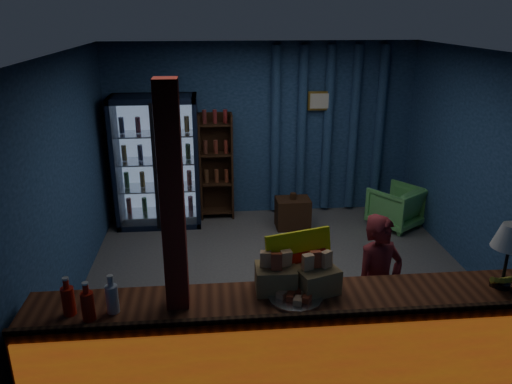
% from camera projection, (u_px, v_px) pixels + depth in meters
% --- Properties ---
extents(ground, '(4.60, 4.60, 0.00)m').
position_uv_depth(ground, '(281.00, 280.00, 5.89)').
color(ground, '#515154').
rests_on(ground, ground).
extents(room_walls, '(4.60, 4.60, 4.60)m').
position_uv_depth(room_walls, '(283.00, 152.00, 5.35)').
color(room_walls, navy).
rests_on(room_walls, ground).
extents(counter, '(4.40, 0.57, 0.99)m').
position_uv_depth(counter, '(316.00, 349.00, 3.94)').
color(counter, brown).
rests_on(counter, ground).
extents(support_post, '(0.16, 0.16, 2.60)m').
position_uv_depth(support_post, '(176.00, 262.00, 3.58)').
color(support_post, maroon).
rests_on(support_post, ground).
extents(beverage_cooler, '(1.20, 0.62, 1.90)m').
position_uv_depth(beverage_cooler, '(157.00, 162.00, 7.23)').
color(beverage_cooler, black).
rests_on(beverage_cooler, ground).
extents(bottle_shelf, '(0.50, 0.28, 1.60)m').
position_uv_depth(bottle_shelf, '(216.00, 167.00, 7.48)').
color(bottle_shelf, '#3C2413').
rests_on(bottle_shelf, ground).
extents(curtain_folds, '(1.74, 0.14, 2.50)m').
position_uv_depth(curtain_folds, '(328.00, 130.00, 7.54)').
color(curtain_folds, navy).
rests_on(curtain_folds, room_walls).
extents(framed_picture, '(0.36, 0.04, 0.28)m').
position_uv_depth(framed_picture, '(320.00, 101.00, 7.33)').
color(framed_picture, gold).
rests_on(framed_picture, room_walls).
extents(shopkeeper, '(0.58, 0.49, 1.36)m').
position_uv_depth(shopkeeper, '(377.00, 287.00, 4.43)').
color(shopkeeper, maroon).
rests_on(shopkeeper, ground).
extents(green_chair, '(0.91, 0.91, 0.60)m').
position_uv_depth(green_chair, '(396.00, 207.00, 7.29)').
color(green_chair, '#5FBE60').
rests_on(green_chair, ground).
extents(side_table, '(0.49, 0.36, 0.53)m').
position_uv_depth(side_table, '(293.00, 213.00, 7.26)').
color(side_table, '#3C2413').
rests_on(side_table, ground).
extents(yellow_sign, '(0.56, 0.26, 0.44)m').
position_uv_depth(yellow_sign, '(299.00, 258.00, 3.91)').
color(yellow_sign, '#FCFF0D').
rests_on(yellow_sign, counter).
extents(soda_bottles, '(0.40, 0.17, 0.30)m').
position_uv_depth(soda_bottles, '(89.00, 300.00, 3.52)').
color(soda_bottles, red).
rests_on(soda_bottles, counter).
extents(snack_box_left, '(0.37, 0.34, 0.32)m').
position_uv_depth(snack_box_left, '(317.00, 278.00, 3.83)').
color(snack_box_left, '#9F7D4D').
rests_on(snack_box_left, counter).
extents(snack_box_centre, '(0.32, 0.26, 0.33)m').
position_uv_depth(snack_box_centre, '(276.00, 276.00, 3.85)').
color(snack_box_centre, '#9F7D4D').
rests_on(snack_box_centre, counter).
extents(pastry_tray, '(0.42, 0.42, 0.07)m').
position_uv_depth(pastry_tray, '(295.00, 296.00, 3.76)').
color(pastry_tray, silver).
rests_on(pastry_tray, counter).
extents(table_lamp, '(0.27, 0.27, 0.54)m').
position_uv_depth(table_lamp, '(511.00, 239.00, 3.78)').
color(table_lamp, black).
rests_on(table_lamp, counter).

